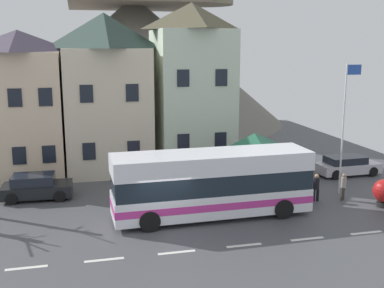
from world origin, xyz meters
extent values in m
cube|color=#484A4E|center=(0.00, 0.00, -0.03)|extent=(40.00, 60.00, 0.06)
cube|color=silver|center=(-6.00, -2.61, 0.00)|extent=(1.60, 0.20, 0.01)
cube|color=silver|center=(-3.00, -2.61, 0.00)|extent=(1.60, 0.20, 0.01)
cube|color=silver|center=(0.00, -2.61, 0.00)|extent=(1.60, 0.20, 0.01)
cube|color=silver|center=(3.00, -2.61, 0.00)|extent=(1.60, 0.20, 0.01)
cube|color=silver|center=(6.00, -2.61, 0.00)|extent=(1.60, 0.20, 0.01)
cube|color=silver|center=(9.00, -2.61, 0.00)|extent=(1.60, 0.20, 0.01)
cube|color=beige|center=(-7.35, 12.38, 4.07)|extent=(5.22, 6.76, 8.14)
pyramid|color=#3F3647|center=(-7.35, 12.38, 8.84)|extent=(5.22, 6.76, 1.39)
cube|color=black|center=(-7.35, 8.97, 1.95)|extent=(0.80, 0.06, 1.10)
cube|color=black|center=(-5.61, 8.97, 1.95)|extent=(0.80, 0.06, 1.10)
cube|color=black|center=(-7.35, 8.97, 5.49)|extent=(0.80, 0.06, 1.10)
cube|color=black|center=(-5.61, 8.97, 5.49)|extent=(0.80, 0.06, 1.10)
cube|color=beige|center=(-1.78, 12.43, 4.17)|extent=(5.62, 6.85, 8.34)
pyramid|color=#2C3E38|center=(-1.78, 12.43, 9.52)|extent=(5.62, 6.85, 2.35)
cube|color=black|center=(-3.19, 8.97, 2.00)|extent=(0.80, 0.06, 1.10)
cube|color=black|center=(-0.38, 8.97, 2.00)|extent=(0.80, 0.06, 1.10)
cube|color=black|center=(-3.19, 8.97, 5.62)|extent=(0.80, 0.06, 1.10)
cube|color=black|center=(-0.38, 8.97, 5.62)|extent=(0.80, 0.06, 1.10)
cube|color=beige|center=(4.18, 11.92, 4.80)|extent=(5.11, 5.83, 9.61)
pyramid|color=brown|center=(4.18, 11.92, 10.52)|extent=(5.11, 5.83, 1.82)
cube|color=black|center=(2.90, 8.97, 2.30)|extent=(0.80, 0.06, 1.10)
cube|color=black|center=(5.46, 8.97, 2.30)|extent=(0.80, 0.06, 1.10)
cube|color=black|center=(2.90, 8.97, 6.48)|extent=(0.80, 0.06, 1.10)
cube|color=black|center=(5.46, 8.97, 6.48)|extent=(0.80, 0.06, 1.10)
cone|color=#67635C|center=(2.75, 32.82, 6.92)|extent=(32.96, 32.96, 13.84)
cube|color=white|center=(2.62, 1.21, 0.83)|extent=(10.02, 2.76, 1.17)
cube|color=#BF338C|center=(2.62, 1.21, 0.89)|extent=(10.04, 2.78, 0.36)
cube|color=#19232D|center=(2.62, 1.21, 1.91)|extent=(9.92, 2.71, 0.98)
cube|color=white|center=(2.62, 1.21, 2.86)|extent=(10.02, 2.76, 0.92)
cube|color=#19232D|center=(7.62, 1.30, 1.91)|extent=(0.10, 2.16, 0.94)
cylinder|color=black|center=(5.98, 2.51, 0.50)|extent=(1.01, 0.30, 1.00)
cylinder|color=black|center=(6.03, 0.04, 0.50)|extent=(1.01, 0.30, 1.00)
cylinder|color=black|center=(-0.79, 2.38, 0.50)|extent=(1.01, 0.30, 1.00)
cylinder|color=black|center=(-0.75, -0.09, 0.50)|extent=(1.01, 0.30, 1.00)
cylinder|color=#473D33|center=(4.57, 6.38, 1.20)|extent=(0.14, 0.14, 2.40)
cylinder|color=#473D33|center=(7.87, 6.38, 1.20)|extent=(0.14, 0.14, 2.40)
cylinder|color=#473D33|center=(4.57, 3.08, 1.20)|extent=(0.14, 0.14, 2.40)
cylinder|color=#473D33|center=(7.87, 3.08, 1.20)|extent=(0.14, 0.14, 2.40)
pyramid|color=#266649|center=(6.22, 4.73, 2.96)|extent=(3.60, 3.60, 1.11)
cube|color=#6D675D|center=(8.67, 6.21, 0.46)|extent=(4.20, 2.23, 0.57)
cube|color=#1E232D|center=(8.87, 6.24, 1.02)|extent=(2.58, 1.82, 0.55)
cylinder|color=black|center=(7.46, 5.22, 0.32)|extent=(0.66, 0.28, 0.64)
cylinder|color=black|center=(7.25, 6.87, 0.32)|extent=(0.66, 0.28, 0.64)
cylinder|color=black|center=(10.09, 5.56, 0.32)|extent=(0.66, 0.28, 0.64)
cylinder|color=black|center=(9.88, 7.20, 0.32)|extent=(0.66, 0.28, 0.64)
cube|color=black|center=(-6.19, 6.29, 0.51)|extent=(3.89, 2.00, 0.67)
cube|color=#1E232D|center=(-6.38, 6.30, 1.12)|extent=(2.35, 1.71, 0.55)
cylinder|color=black|center=(-4.90, 7.12, 0.32)|extent=(0.65, 0.23, 0.64)
cylinder|color=black|center=(-4.97, 5.36, 0.32)|extent=(0.65, 0.23, 0.64)
cylinder|color=black|center=(-7.42, 7.22, 0.32)|extent=(0.65, 0.23, 0.64)
cylinder|color=black|center=(-7.49, 5.46, 0.32)|extent=(0.65, 0.23, 0.64)
cube|color=silver|center=(13.68, 6.65, 0.50)|extent=(4.30, 1.90, 0.63)
cube|color=#1E232D|center=(13.47, 6.64, 1.05)|extent=(2.60, 1.62, 0.47)
cylinder|color=black|center=(15.05, 7.53, 0.32)|extent=(0.65, 0.22, 0.64)
cylinder|color=black|center=(15.11, 5.88, 0.32)|extent=(0.65, 0.22, 0.64)
cylinder|color=black|center=(12.26, 7.42, 0.32)|extent=(0.65, 0.22, 0.64)
cylinder|color=black|center=(12.32, 5.77, 0.32)|extent=(0.65, 0.22, 0.64)
cylinder|color=#38332D|center=(10.55, 1.98, 0.39)|extent=(0.14, 0.14, 0.78)
cylinder|color=#38332D|center=(10.41, 1.85, 0.39)|extent=(0.14, 0.14, 0.78)
cylinder|color=gray|center=(10.48, 1.92, 1.03)|extent=(0.30, 0.30, 0.60)
sphere|color=#9E7A60|center=(10.48, 1.92, 1.44)|extent=(0.21, 0.21, 0.21)
cylinder|color=black|center=(7.17, 3.22, 0.37)|extent=(0.13, 0.13, 0.74)
cylinder|color=black|center=(7.02, 3.08, 0.37)|extent=(0.13, 0.13, 0.74)
cylinder|color=gray|center=(7.09, 3.15, 0.97)|extent=(0.34, 0.34, 0.56)
sphere|color=tan|center=(7.09, 3.15, 1.35)|extent=(0.21, 0.21, 0.21)
cylinder|color=black|center=(9.03, 2.11, 0.37)|extent=(0.15, 0.15, 0.73)
cylinder|color=black|center=(8.84, 2.18, 0.37)|extent=(0.15, 0.15, 0.73)
cylinder|color=black|center=(8.94, 2.14, 1.00)|extent=(0.33, 0.33, 0.63)
sphere|color=tan|center=(8.94, 2.14, 1.43)|extent=(0.24, 0.24, 0.24)
cube|color=#473828|center=(7.15, 6.38, 0.45)|extent=(1.58, 0.45, 0.08)
cube|color=#473828|center=(7.15, 6.60, 0.67)|extent=(1.58, 0.06, 0.40)
cube|color=#2D2D33|center=(6.44, 6.38, 0.23)|extent=(0.08, 0.36, 0.45)
cube|color=#2D2D33|center=(7.86, 6.38, 0.23)|extent=(0.08, 0.36, 0.45)
cylinder|color=silver|center=(10.92, 3.04, 3.77)|extent=(0.10, 0.10, 7.55)
cube|color=#264CA5|center=(11.37, 3.04, 7.20)|extent=(0.90, 0.03, 0.56)
cylinder|color=black|center=(12.06, 0.42, 0.12)|extent=(0.76, 0.76, 0.25)
camera|label=1|loc=(-3.75, -20.75, 8.50)|focal=44.26mm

